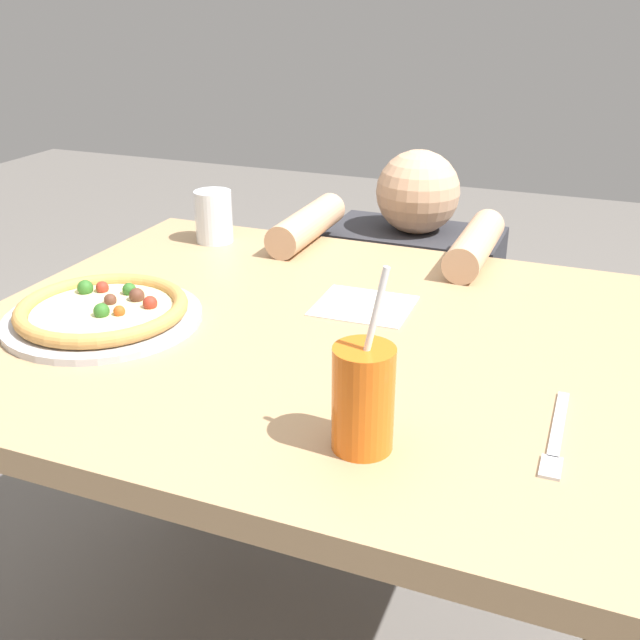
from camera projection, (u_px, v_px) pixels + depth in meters
dining_table at (319, 393)px, 1.24m from camera, size 1.12×0.90×0.75m
pizza_near at (103, 312)px, 1.22m from camera, size 0.32×0.32×0.04m
drink_cup_colored at (363, 398)px, 0.87m from camera, size 0.07×0.07×0.23m
water_cup_clear at (214, 216)px, 1.59m from camera, size 0.08×0.08×0.11m
paper_napkin at (364, 306)px, 1.28m from camera, size 0.16×0.15×0.00m
fork at (556, 437)px, 0.91m from camera, size 0.02×0.20×0.00m
diner_seated at (408, 353)px, 1.88m from camera, size 0.43×0.53×0.91m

